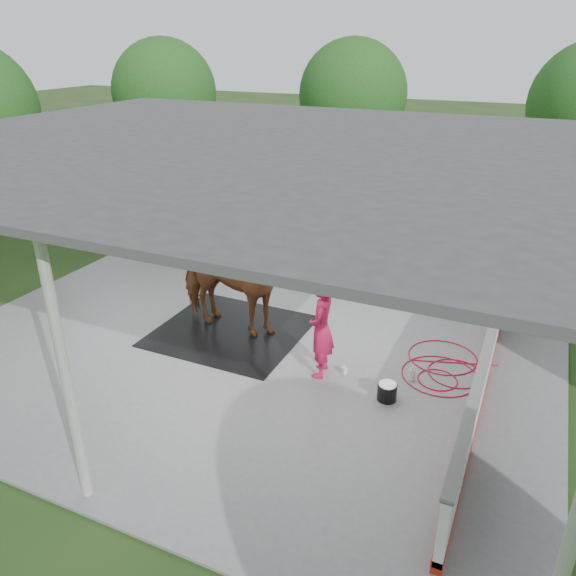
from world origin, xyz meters
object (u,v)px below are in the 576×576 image
at_px(wash_bucket, 387,391).
at_px(handler, 322,328).
at_px(horse, 228,282).
at_px(dasher_board, 485,367).

bearing_deg(wash_bucket, handler, 167.86).
bearing_deg(horse, wash_bucket, -101.64).
distance_m(dasher_board, horse, 5.18).
xyz_separation_m(dasher_board, horse, (-5.14, 0.15, 0.59)).
relative_size(dasher_board, wash_bucket, 23.65).
relative_size(horse, handler, 1.39).
height_order(handler, wash_bucket, handler).
bearing_deg(wash_bucket, dasher_board, 30.35).
bearing_deg(dasher_board, horse, 178.32).
distance_m(dasher_board, handler, 2.89).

